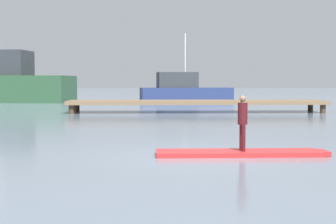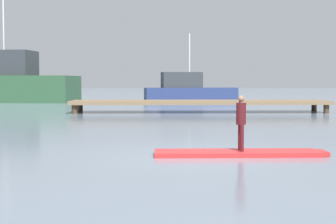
{
  "view_description": "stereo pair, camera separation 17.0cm",
  "coord_description": "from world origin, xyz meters",
  "views": [
    {
      "loc": [
        -1.1,
        -11.12,
        1.58
      ],
      "look_at": [
        -0.55,
        3.25,
        0.76
      ],
      "focal_mm": 57.14,
      "sensor_mm": 36.0,
      "label": 1
    },
    {
      "loc": [
        -0.93,
        -11.13,
        1.58
      ],
      "look_at": [
        -0.55,
        3.25,
        0.76
      ],
      "focal_mm": 57.14,
      "sensor_mm": 36.0,
      "label": 2
    }
  ],
  "objects": [
    {
      "name": "paddler_child_solo",
      "position": [
        0.93,
        0.18,
        0.76
      ],
      "size": [
        0.21,
        0.41,
        1.18
      ],
      "color": "#4C1419",
      "rests_on": "paddleboard_near"
    },
    {
      "name": "paddleboard_near",
      "position": [
        0.92,
        0.17,
        0.05
      ],
      "size": [
        3.69,
        0.84,
        0.1
      ],
      "color": "red",
      "rests_on": "ground"
    },
    {
      "name": "fishing_boat_green_midground",
      "position": [
        1.99,
        34.08,
        0.89
      ],
      "size": [
        7.98,
        3.04,
        5.63
      ],
      "color": "navy",
      "rests_on": "ground"
    },
    {
      "name": "ground_plane",
      "position": [
        0.0,
        0.0,
        0.0
      ],
      "size": [
        240.0,
        240.0,
        0.0
      ],
      "primitive_type": "plane",
      "color": "gray"
    },
    {
      "name": "floating_dock",
      "position": [
        1.42,
        16.21,
        0.51
      ],
      "size": [
        13.1,
        2.63,
        0.61
      ],
      "color": "#846B4C",
      "rests_on": "ground"
    }
  ]
}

